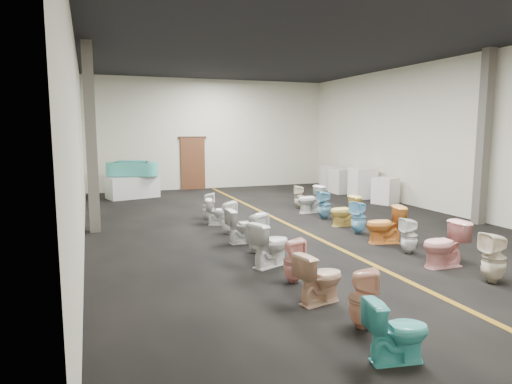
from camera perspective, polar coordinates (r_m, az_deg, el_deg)
floor at (r=11.87m, az=4.31°, el=-4.19°), size 16.00×16.00×0.00m
ceiling at (r=11.78m, az=4.55°, el=17.75°), size 16.00×16.00×0.00m
wall_back at (r=19.17m, az=-5.65°, el=7.19°), size 10.00×0.00×10.00m
wall_left at (r=10.56m, az=-21.25°, el=6.11°), size 0.00×16.00×16.00m
wall_right at (r=14.42m, az=22.92°, el=6.37°), size 0.00×16.00×16.00m
aisle_stripe at (r=11.87m, az=4.31°, el=-4.17°), size 0.12×15.60×0.01m
back_door at (r=18.98m, az=-7.90°, el=3.52°), size 1.00×0.10×2.10m
door_frame at (r=18.94m, az=-7.97°, el=6.75°), size 1.15×0.08×0.10m
column_left at (r=11.55m, az=-19.93°, el=6.29°), size 0.25×0.25×4.50m
column_right at (r=13.18m, az=26.58°, el=6.07°), size 0.25×0.25×4.50m
display_table at (r=17.07m, az=-15.16°, el=0.60°), size 1.92×1.32×0.78m
bathtub at (r=17.00m, az=-15.24°, el=2.88°), size 1.79×1.05×0.55m
appliance_crate_a at (r=15.76m, az=15.87°, el=0.15°), size 0.89×0.89×0.87m
appliance_crate_b at (r=16.85m, az=13.17°, el=1.10°), size 0.85×0.85×1.08m
appliance_crate_c at (r=18.01m, az=10.78°, el=1.35°), size 0.82×0.82×0.93m
appliance_crate_d at (r=18.94m, az=9.10°, el=1.75°), size 0.86×0.86×0.96m
toilet_left_0 at (r=5.31m, az=17.22°, el=-16.20°), size 0.74×0.50×0.70m
toilet_left_1 at (r=5.99m, az=13.17°, el=-12.84°), size 0.47×0.46×0.77m
toilet_left_2 at (r=6.70m, az=7.97°, el=-10.53°), size 0.81×0.57×0.75m
toilet_left_3 at (r=7.49m, az=4.69°, el=-8.56°), size 0.36×0.36×0.73m
toilet_left_4 at (r=8.33m, az=1.77°, el=-6.48°), size 0.93×0.74×0.83m
toilet_left_5 at (r=9.19m, az=0.12°, el=-5.14°), size 0.45×0.44×0.82m
toilet_left_6 at (r=9.99m, az=-1.60°, el=-4.25°), size 0.76×0.45×0.76m
toilet_left_7 at (r=10.89m, az=-3.49°, el=-3.18°), size 0.37×0.37×0.78m
toilet_left_8 at (r=11.89m, az=-4.65°, el=-2.47°), size 0.76×0.56×0.69m
toilet_left_9 at (r=12.67m, az=-5.96°, el=-1.75°), size 0.43×0.42×0.73m
toilet_right_2 at (r=8.38m, az=27.59°, el=-7.30°), size 0.42×0.42×0.83m
toilet_right_3 at (r=8.93m, az=22.48°, el=-6.07°), size 0.83×0.49×0.84m
toilet_right_4 at (r=9.66m, az=18.62°, el=-5.21°), size 0.37×0.37×0.72m
toilet_right_5 at (r=10.34m, az=15.81°, el=-3.95°), size 0.90×0.64×0.83m
toilet_right_6 at (r=11.12m, az=12.71°, el=-3.12°), size 0.48×0.47×0.79m
toilet_right_7 at (r=11.92m, az=10.99°, el=-2.35°), size 0.77×0.45×0.78m
toilet_right_8 at (r=12.75m, az=8.55°, el=-1.60°), size 0.40×0.39×0.79m
toilet_right_9 at (r=13.64m, az=6.79°, el=-0.92°), size 0.83×0.52×0.80m
toilet_right_10 at (r=14.36m, az=5.46°, el=-0.61°), size 0.42×0.41×0.72m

